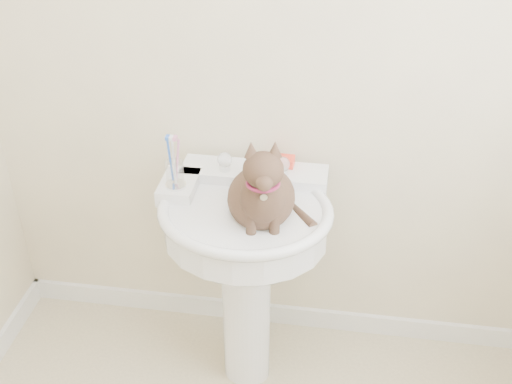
% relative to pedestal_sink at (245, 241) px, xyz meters
% --- Properties ---
extents(wall_back, '(2.20, 0.00, 2.50)m').
position_rel_pedestal_sink_xyz_m(wall_back, '(0.10, 0.29, 0.61)').
color(wall_back, beige).
rests_on(wall_back, ground).
extents(baseboard_back, '(2.20, 0.02, 0.09)m').
position_rel_pedestal_sink_xyz_m(baseboard_back, '(0.10, 0.28, -0.59)').
color(baseboard_back, white).
rests_on(baseboard_back, floor).
extents(pedestal_sink, '(0.59, 0.58, 0.81)m').
position_rel_pedestal_sink_xyz_m(pedestal_sink, '(0.00, 0.00, 0.00)').
color(pedestal_sink, white).
rests_on(pedestal_sink, floor).
extents(faucet, '(0.28, 0.12, 0.14)m').
position_rel_pedestal_sink_xyz_m(faucet, '(0.00, 0.15, 0.21)').
color(faucet, silver).
rests_on(faucet, pedestal_sink).
extents(soap_bar, '(0.09, 0.06, 0.03)m').
position_rel_pedestal_sink_xyz_m(soap_bar, '(0.09, 0.23, 0.19)').
color(soap_bar, red).
rests_on(soap_bar, pedestal_sink).
extents(toothbrush_cup, '(0.07, 0.07, 0.18)m').
position_rel_pedestal_sink_xyz_m(toothbrush_cup, '(-0.24, 0.04, 0.22)').
color(toothbrush_cup, silver).
rests_on(toothbrush_cup, pedestal_sink).
extents(cat, '(0.24, 0.30, 0.43)m').
position_rel_pedestal_sink_xyz_m(cat, '(0.06, -0.05, 0.23)').
color(cat, brown).
rests_on(cat, pedestal_sink).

